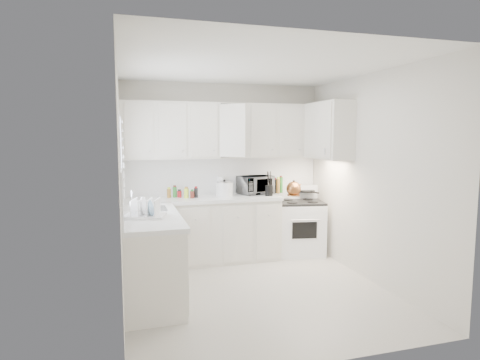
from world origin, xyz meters
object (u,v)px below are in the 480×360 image
object	(u,v)px
tea_kettle	(294,188)
dish_rack	(145,207)
utensil_crock	(269,183)
microwave	(255,183)
rice_cooker	(224,188)
stove	(300,220)

from	to	relation	value
tea_kettle	dish_rack	world-z (taller)	tea_kettle
tea_kettle	utensil_crock	size ratio (longest dim) A/B	0.73
microwave	dish_rack	world-z (taller)	microwave
tea_kettle	utensil_crock	world-z (taller)	utensil_crock
rice_cooker	dish_rack	distance (m)	1.71
microwave	dish_rack	size ratio (longest dim) A/B	1.16
tea_kettle	microwave	bearing A→B (deg)	133.51
stove	microwave	xyz separation A→B (m)	(-0.67, 0.16, 0.59)
dish_rack	utensil_crock	bearing A→B (deg)	46.78
utensil_crock	microwave	bearing A→B (deg)	116.40
dish_rack	rice_cooker	bearing A→B (deg)	61.61
rice_cooker	dish_rack	world-z (taller)	rice_cooker
tea_kettle	dish_rack	bearing A→B (deg)	-168.32
rice_cooker	utensil_crock	distance (m)	0.66
stove	rice_cooker	xyz separation A→B (m)	(-1.19, 0.03, 0.54)
stove	tea_kettle	size ratio (longest dim) A/B	3.94
tea_kettle	rice_cooker	xyz separation A→B (m)	(-1.01, 0.19, 0.01)
stove	dish_rack	xyz separation A→B (m)	(-2.38, -1.20, 0.54)
utensil_crock	stove	bearing A→B (deg)	10.14
stove	microwave	bearing A→B (deg)	176.87
microwave	utensil_crock	bearing A→B (deg)	-81.36
dish_rack	stove	bearing A→B (deg)	42.54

